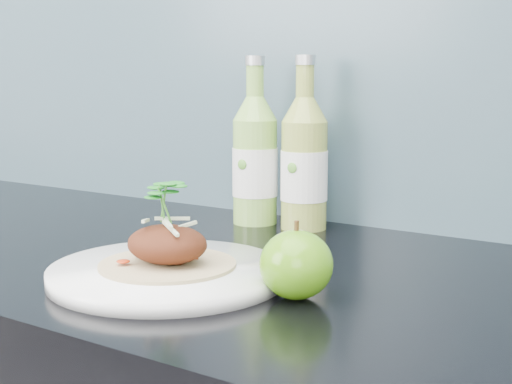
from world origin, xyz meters
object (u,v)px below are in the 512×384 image
Objects in this scene: cider_bottle_left at (255,161)px; cider_bottle_right at (304,164)px; green_apple at (296,265)px; dinner_plate at (168,273)px.

cider_bottle_right is at bearing 2.01° from cider_bottle_left.
green_apple is 0.32× the size of cider_bottle_left.
cider_bottle_right is (-0.01, 0.33, 0.09)m from dinner_plate.
cider_bottle_left reaches higher than dinner_plate.
cider_bottle_right is (-0.17, 0.31, 0.06)m from green_apple.
cider_bottle_left is at bearing 106.76° from dinner_plate.
green_apple is 0.32× the size of cider_bottle_right.
green_apple is at bearing -52.61° from cider_bottle_left.
dinner_plate is 0.35m from cider_bottle_left.
dinner_plate is at bearing -172.13° from green_apple.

